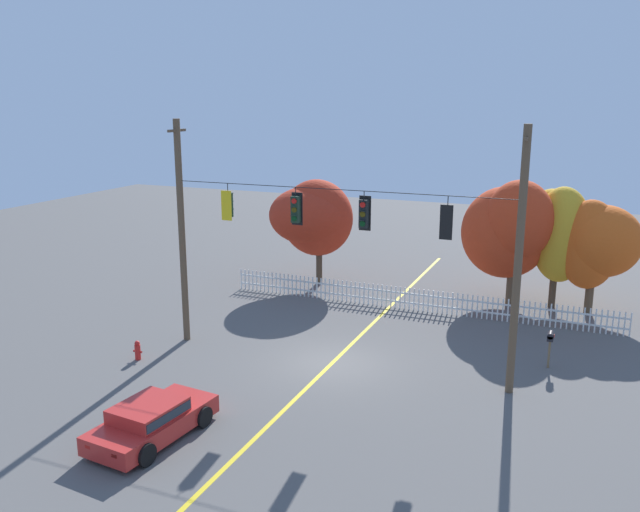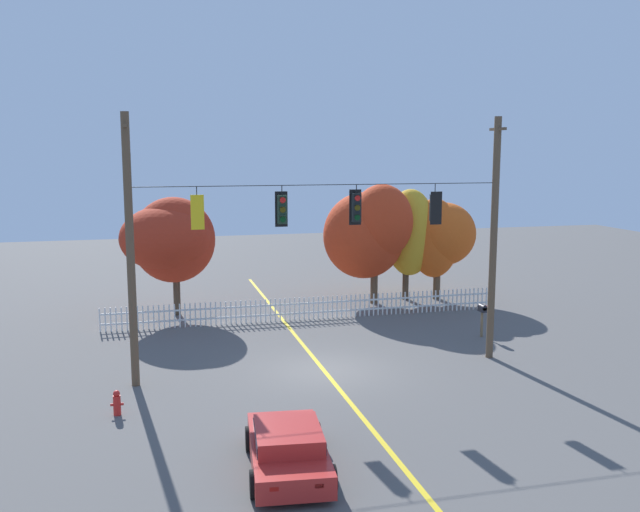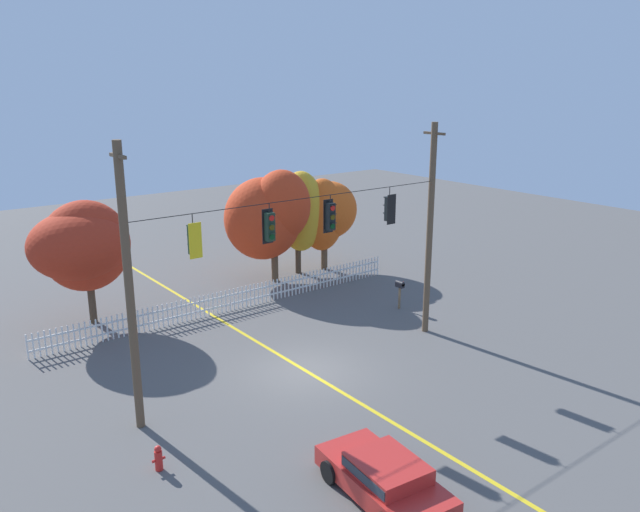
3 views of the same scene
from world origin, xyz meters
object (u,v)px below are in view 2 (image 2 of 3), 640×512
traffic_signal_eastbound_side (356,207)px  parked_car (288,447)px  traffic_signal_northbound_primary (435,208)px  roadside_mailbox (482,310)px  autumn_maple_far_west (440,236)px  autumn_maple_mid (371,231)px  autumn_oak_far_east (404,231)px  traffic_signal_westbound_side (197,212)px  fire_hydrant (117,403)px  traffic_signal_northbound_secondary (282,209)px  autumn_maple_near_fence (170,239)px

traffic_signal_eastbound_side → parked_car: bearing=-118.4°
traffic_signal_northbound_primary → roadside_mailbox: traffic_signal_northbound_primary is taller
autumn_maple_far_west → parked_car: size_ratio=1.27×
traffic_signal_eastbound_side → traffic_signal_northbound_primary: (2.93, -0.02, -0.07)m
autumn_maple_mid → parked_car: size_ratio=1.46×
autumn_maple_mid → autumn_maple_far_west: autumn_maple_mid is taller
traffic_signal_northbound_primary → autumn_oak_far_east: traffic_signal_northbound_primary is taller
traffic_signal_eastbound_side → roadside_mailbox: bearing=22.8°
traffic_signal_westbound_side → fire_hydrant: 6.51m
traffic_signal_northbound_secondary → roadside_mailbox: (8.99, 2.68, -4.63)m
traffic_signal_northbound_secondary → traffic_signal_eastbound_side: bearing=0.0°
autumn_maple_mid → autumn_oak_far_east: bearing=13.2°
autumn_maple_mid → traffic_signal_eastbound_side: bearing=-111.3°
autumn_maple_near_fence → autumn_maple_mid: 10.01m
traffic_signal_westbound_side → roadside_mailbox: traffic_signal_westbound_side is taller
autumn_maple_near_fence → fire_hydrant: autumn_maple_near_fence is taller
roadside_mailbox → autumn_maple_far_west: bearing=80.0°
traffic_signal_westbound_side → autumn_oak_far_east: (11.35, 10.56, -2.13)m
traffic_signal_northbound_primary → traffic_signal_westbound_side: bearing=180.0°
traffic_signal_northbound_secondary → autumn_maple_near_fence: size_ratio=0.25×
autumn_maple_near_fence → fire_hydrant: size_ratio=7.41×
roadside_mailbox → autumn_maple_near_fence: bearing=151.1°
roadside_mailbox → traffic_signal_westbound_side: bearing=-167.2°
autumn_maple_mid → traffic_signal_northbound_secondary: bearing=-123.0°
fire_hydrant → traffic_signal_westbound_side: bearing=43.6°
traffic_signal_northbound_primary → autumn_maple_near_fence: traffic_signal_northbound_primary is taller
traffic_signal_eastbound_side → autumn_maple_near_fence: size_ratio=0.25×
traffic_signal_eastbound_side → autumn_maple_mid: size_ratio=0.23×
traffic_signal_westbound_side → traffic_signal_eastbound_side: same height
traffic_signal_northbound_primary → autumn_maple_far_west: traffic_signal_northbound_primary is taller
traffic_signal_northbound_primary → autumn_maple_near_fence: (-9.00, 9.57, -2.04)m
traffic_signal_westbound_side → autumn_maple_near_fence: 9.81m
traffic_signal_westbound_side → traffic_signal_northbound_secondary: size_ratio=0.99×
autumn_maple_near_fence → autumn_oak_far_east: 12.00m
autumn_maple_near_fence → fire_hydrant: bearing=-99.6°
traffic_signal_eastbound_side → autumn_oak_far_east: traffic_signal_eastbound_side is taller
autumn_maple_mid → roadside_mailbox: 8.20m
traffic_signal_northbound_secondary → autumn_maple_near_fence: (-3.45, 9.55, -2.09)m
traffic_signal_northbound_primary → autumn_maple_far_west: (4.73, 10.07, -2.37)m
autumn_maple_near_fence → parked_car: autumn_maple_near_fence is taller
traffic_signal_westbound_side → parked_car: bearing=-78.2°
traffic_signal_westbound_side → parked_car: traffic_signal_westbound_side is taller
autumn_maple_mid → fire_hydrant: bearing=-133.6°
traffic_signal_northbound_secondary → traffic_signal_westbound_side: bearing=-179.6°
autumn_maple_mid → fire_hydrant: autumn_maple_mid is taller
traffic_signal_northbound_secondary → autumn_maple_far_west: size_ratio=0.27×
autumn_maple_far_west → fire_hydrant: bearing=-141.4°
traffic_signal_northbound_primary → autumn_maple_mid: (0.99, 10.09, -2.02)m
traffic_signal_westbound_side → traffic_signal_northbound_primary: 8.38m
autumn_maple_far_west → fire_hydrant: (-15.78, -12.61, -2.97)m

